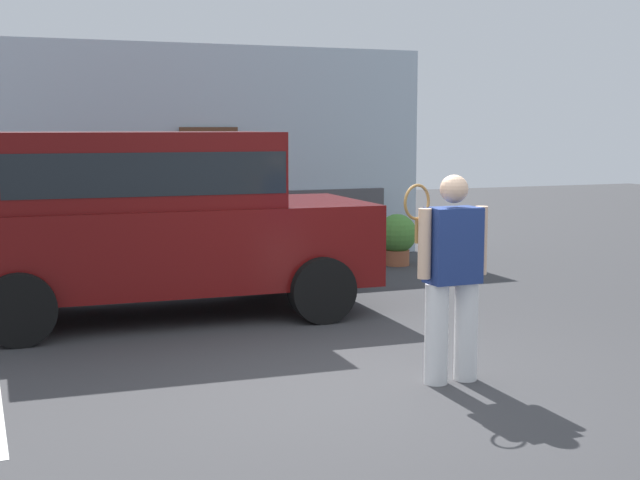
# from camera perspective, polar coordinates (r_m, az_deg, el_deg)

# --- Properties ---
(ground_plane) EXTENTS (40.00, 40.00, 0.00)m
(ground_plane) POSITION_cam_1_polar(r_m,az_deg,el_deg) (7.40, 2.88, -9.24)
(ground_plane) COLOR #38383A
(house_frontage) EXTENTS (8.08, 0.40, 3.35)m
(house_frontage) POSITION_cam_1_polar(r_m,az_deg,el_deg) (13.71, -9.19, 5.00)
(house_frontage) COLOR silver
(house_frontage) RESTS_ON ground_plane
(parked_suv) EXTENTS (4.67, 2.31, 2.05)m
(parked_suv) POSITION_cam_1_polar(r_m,az_deg,el_deg) (9.96, -10.76, 1.65)
(parked_suv) COLOR #590C0C
(parked_suv) RESTS_ON ground_plane
(tennis_player_man) EXTENTS (0.78, 0.28, 1.72)m
(tennis_player_man) POSITION_cam_1_polar(r_m,az_deg,el_deg) (7.33, 8.50, -2.23)
(tennis_player_man) COLOR white
(tennis_player_man) RESTS_ON ground_plane
(potted_plant_by_porch) EXTENTS (0.60, 0.60, 0.79)m
(potted_plant_by_porch) POSITION_cam_1_polar(r_m,az_deg,el_deg) (13.54, 4.99, 0.20)
(potted_plant_by_porch) COLOR #9E5638
(potted_plant_by_porch) RESTS_ON ground_plane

